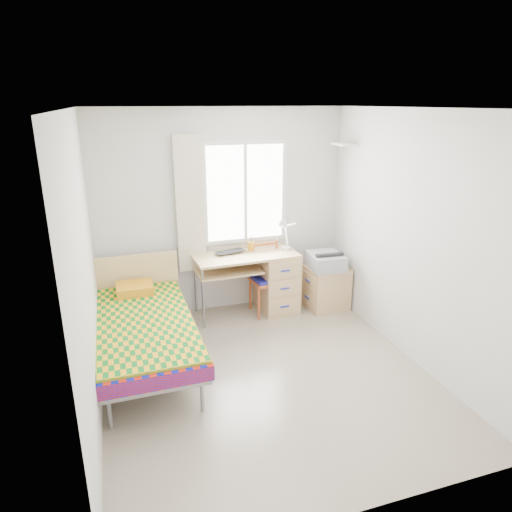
{
  "coord_description": "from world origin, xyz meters",
  "views": [
    {
      "loc": [
        -1.33,
        -3.8,
        2.65
      ],
      "look_at": [
        0.07,
        0.55,
        1.1
      ],
      "focal_mm": 32.0,
      "sensor_mm": 36.0,
      "label": 1
    }
  ],
  "objects_px": {
    "chair": "(267,274)",
    "cabinet": "(326,287)",
    "desk": "(272,279)",
    "printer": "(325,261)",
    "bed": "(145,324)"
  },
  "relations": [
    {
      "from": "cabinet",
      "to": "printer",
      "type": "bearing_deg",
      "value": -160.71
    },
    {
      "from": "desk",
      "to": "printer",
      "type": "relative_size",
      "value": 2.62
    },
    {
      "from": "desk",
      "to": "printer",
      "type": "height_order",
      "value": "desk"
    },
    {
      "from": "desk",
      "to": "cabinet",
      "type": "xyz_separation_m",
      "value": [
        0.72,
        -0.15,
        -0.16
      ]
    },
    {
      "from": "desk",
      "to": "printer",
      "type": "bearing_deg",
      "value": -15.73
    },
    {
      "from": "cabinet",
      "to": "printer",
      "type": "distance_m",
      "value": 0.39
    },
    {
      "from": "chair",
      "to": "cabinet",
      "type": "distance_m",
      "value": 0.84
    },
    {
      "from": "bed",
      "to": "chair",
      "type": "xyz_separation_m",
      "value": [
        1.63,
        0.78,
        0.09
      ]
    },
    {
      "from": "bed",
      "to": "desk",
      "type": "xyz_separation_m",
      "value": [
        1.7,
        0.8,
        0.0
      ]
    },
    {
      "from": "bed",
      "to": "printer",
      "type": "height_order",
      "value": "bed"
    },
    {
      "from": "bed",
      "to": "cabinet",
      "type": "distance_m",
      "value": 2.51
    },
    {
      "from": "bed",
      "to": "cabinet",
      "type": "xyz_separation_m",
      "value": [
        2.42,
        0.65,
        -0.15
      ]
    },
    {
      "from": "bed",
      "to": "desk",
      "type": "bearing_deg",
      "value": 24.69
    },
    {
      "from": "cabinet",
      "to": "printer",
      "type": "relative_size",
      "value": 1.12
    },
    {
      "from": "desk",
      "to": "bed",
      "type": "bearing_deg",
      "value": -157.06
    }
  ]
}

